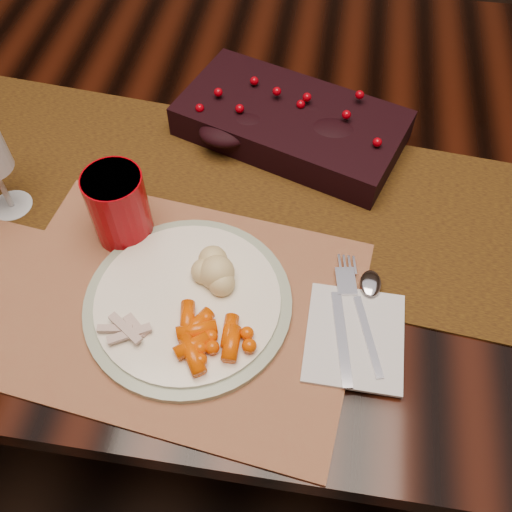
% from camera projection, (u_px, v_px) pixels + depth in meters
% --- Properties ---
extents(floor, '(5.00, 5.00, 0.00)m').
position_uv_depth(floor, '(257.00, 355.00, 1.53)').
color(floor, black).
rests_on(floor, ground).
extents(dining_table, '(1.80, 1.00, 0.75)m').
position_uv_depth(dining_table, '(257.00, 278.00, 1.22)').
color(dining_table, black).
rests_on(dining_table, floor).
extents(table_runner, '(1.62, 0.48, 0.00)m').
position_uv_depth(table_runner, '(280.00, 200.00, 0.85)').
color(table_runner, '#3C1D03').
rests_on(table_runner, dining_table).
extents(centerpiece, '(0.39, 0.28, 0.07)m').
position_uv_depth(centerpiece, '(291.00, 119.00, 0.90)').
color(centerpiece, black).
rests_on(centerpiece, table_runner).
extents(placemat_main, '(0.50, 0.39, 0.00)m').
position_uv_depth(placemat_main, '(180.00, 307.00, 0.75)').
color(placemat_main, brown).
rests_on(placemat_main, dining_table).
extents(dinner_plate, '(0.34, 0.34, 0.02)m').
position_uv_depth(dinner_plate, '(188.00, 302.00, 0.74)').
color(dinner_plate, white).
rests_on(dinner_plate, placemat_main).
extents(baby_carrots, '(0.13, 0.12, 0.02)m').
position_uv_depth(baby_carrots, '(205.00, 335.00, 0.69)').
color(baby_carrots, '#DE4900').
rests_on(baby_carrots, dinner_plate).
extents(mashed_potatoes, '(0.10, 0.09, 0.04)m').
position_uv_depth(mashed_potatoes, '(209.00, 264.00, 0.74)').
color(mashed_potatoes, tan).
rests_on(mashed_potatoes, dinner_plate).
extents(turkey_shreds, '(0.07, 0.06, 0.01)m').
position_uv_depth(turkey_shreds, '(125.00, 325.00, 0.70)').
color(turkey_shreds, tan).
rests_on(turkey_shreds, dinner_plate).
extents(napkin, '(0.12, 0.14, 0.00)m').
position_uv_depth(napkin, '(355.00, 337.00, 0.72)').
color(napkin, silver).
rests_on(napkin, placemat_main).
extents(fork, '(0.06, 0.17, 0.00)m').
position_uv_depth(fork, '(343.00, 323.00, 0.72)').
color(fork, silver).
rests_on(fork, napkin).
extents(spoon, '(0.07, 0.15, 0.00)m').
position_uv_depth(spoon, '(369.00, 319.00, 0.73)').
color(spoon, silver).
rests_on(spoon, napkin).
extents(red_cup, '(0.10, 0.10, 0.11)m').
position_uv_depth(red_cup, '(119.00, 207.00, 0.77)').
color(red_cup, '#970007').
rests_on(red_cup, placemat_main).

